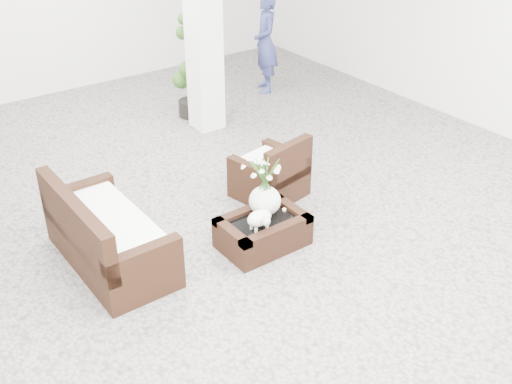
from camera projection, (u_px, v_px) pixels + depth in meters
ground at (251, 237)px, 6.81m from camera, size 11.00×11.00×0.00m
column at (202, 8)px, 8.50m from camera, size 0.40×0.40×3.50m
coffee_table at (263, 233)px, 6.61m from camera, size 0.90×0.60×0.31m
sheep_figurine at (259, 220)px, 6.35m from camera, size 0.28×0.23×0.21m
planter_narcissus at (265, 181)px, 6.45m from camera, size 0.44×0.44×0.80m
tealight at (284, 209)px, 6.69m from camera, size 0.04×0.04×0.03m
armchair at (269, 166)px, 7.41m from camera, size 0.85×0.83×0.78m
loveseat at (109, 226)px, 6.22m from camera, size 0.79×1.62×0.86m
topiary at (189, 67)px, 9.33m from camera, size 0.42×0.42×1.58m
shopper at (266, 42)px, 10.28m from camera, size 0.60×0.71×1.65m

